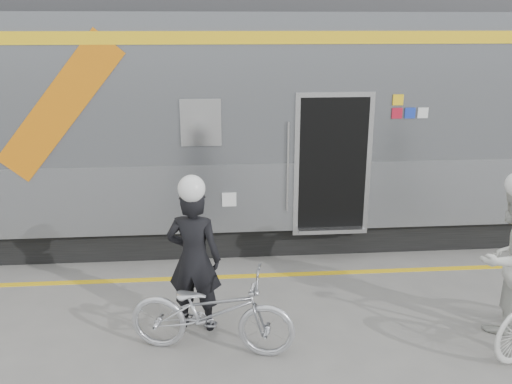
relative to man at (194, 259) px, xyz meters
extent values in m
plane|color=slate|center=(0.73, -0.81, -0.91)|extent=(90.00, 90.00, 0.00)
cube|color=black|center=(-0.11, 3.39, -0.66)|extent=(24.00, 2.70, 0.50)
cube|color=#9EA0A5|center=(-0.11, 3.39, 0.14)|extent=(24.00, 3.00, 1.10)
cube|color=slate|center=(-0.11, 3.39, 1.79)|extent=(24.00, 3.00, 2.20)
cube|color=#38383A|center=(-0.11, 3.39, 3.04)|extent=(24.00, 2.64, 0.30)
cube|color=yellow|center=(-0.11, 1.88, 2.54)|extent=(24.00, 0.02, 0.18)
cube|color=orange|center=(-1.91, 1.88, 1.59)|extent=(1.96, 0.01, 2.19)
cube|color=black|center=(0.09, 1.88, 1.34)|extent=(0.55, 0.02, 0.65)
cube|color=black|center=(2.09, 2.09, 0.64)|extent=(1.05, 0.45, 2.10)
cube|color=silver|center=(2.09, 1.88, 0.64)|extent=(1.20, 0.02, 2.25)
cylinder|color=silver|center=(1.39, 1.86, 0.64)|extent=(0.04, 0.04, 1.40)
cube|color=silver|center=(2.09, 1.84, -0.39)|extent=(1.05, 0.25, 0.06)
cube|color=yellow|center=(3.04, 1.88, 1.64)|extent=(0.16, 0.01, 0.16)
cube|color=#AE1329|center=(3.04, 1.88, 1.44)|extent=(0.16, 0.01, 0.16)
cube|color=#1A36AC|center=(3.24, 1.88, 1.44)|extent=(0.16, 0.01, 0.16)
cube|color=silver|center=(3.44, 1.88, 1.44)|extent=(0.16, 0.01, 0.16)
cube|color=silver|center=(0.49, 1.88, 0.14)|extent=(0.22, 0.01, 0.22)
cube|color=yellow|center=(0.73, 1.34, -0.91)|extent=(24.00, 0.12, 0.01)
imported|color=black|center=(0.00, 0.00, 0.00)|extent=(0.75, 0.58, 1.83)
imported|color=#B7B8BF|center=(0.20, -0.55, -0.41)|extent=(2.02, 1.08, 1.01)
imported|color=silver|center=(3.80, -0.35, 0.01)|extent=(1.09, 0.97, 1.86)
sphere|color=white|center=(0.00, 0.00, 1.07)|extent=(0.32, 0.32, 0.32)
camera|label=1|loc=(0.25, -6.05, 2.73)|focal=38.00mm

